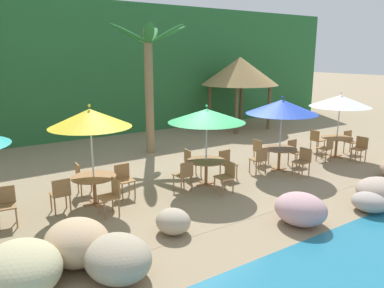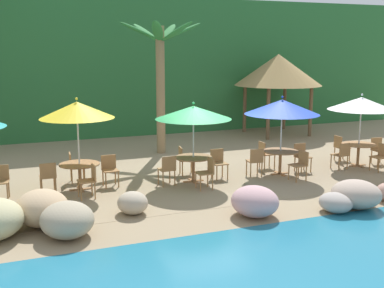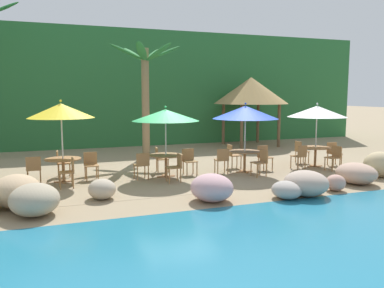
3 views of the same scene
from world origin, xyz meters
The scene contains 30 objects.
ground_plane centered at (0.00, 0.00, 0.00)m, with size 120.00×120.00×0.00m, color #937F60.
terrace_deck centered at (0.00, 0.00, 0.00)m, with size 18.00×5.20×0.01m.
foliage_backdrop centered at (0.00, 9.00, 3.00)m, with size 28.00×2.40×6.00m.
rock_seawall centered at (-0.82, -2.94, 0.36)m, with size 13.20×2.83×0.83m.
umbrella_yellow centered at (-3.58, 0.23, 2.21)m, with size 1.99×1.99×2.55m.
dining_table_yellow centered at (-3.58, 0.23, 0.61)m, with size 1.10×1.10×0.74m.
chair_yellow_seaward centered at (-2.73, 0.34, 0.51)m, with size 0.43×0.44×0.87m.
chair_yellow_inland centered at (-3.60, 1.08, 0.51)m, with size 0.46×0.45×0.87m.
chair_yellow_left centered at (-4.43, 0.13, 0.51)m, with size 0.42×0.43×0.87m.
chair_yellow_right centered at (-3.46, -0.62, 0.51)m, with size 0.44×0.43×0.87m.
umbrella_green centered at (-0.37, -0.13, 2.03)m, with size 2.19×2.19×2.34m.
dining_table_green centered at (-0.37, -0.13, 0.61)m, with size 1.10×1.10×0.74m.
chair_green_seaward centered at (0.47, -0.02, 0.51)m, with size 0.43×0.44×0.87m.
chair_green_inland centered at (-0.35, 0.73, 0.51)m, with size 0.48×0.48×0.87m.
chair_green_left centered at (-1.22, -0.28, 0.51)m, with size 0.45×0.46×0.87m.
chair_green_right centered at (-0.30, -0.98, 0.51)m, with size 0.44×0.43×0.87m.
umbrella_blue centered at (2.43, -0.31, 2.09)m, with size 2.26×2.26×2.43m.
dining_table_blue centered at (2.43, -0.31, 0.61)m, with size 1.10×1.10×0.74m.
chair_blue_seaward centered at (3.28, -0.19, 0.51)m, with size 0.43×0.44×0.87m.
chair_blue_inland centered at (2.38, 0.55, 0.51)m, with size 0.45×0.44×0.87m.
chair_blue_left centered at (1.58, -0.29, 0.51)m, with size 0.47×0.48×0.87m.
chair_blue_right centered at (2.60, -1.15, 0.51)m, with size 0.46×0.46×0.87m.
umbrella_white centered at (5.40, -0.32, 2.07)m, with size 2.15×2.15×2.39m.
dining_table_white centered at (5.40, -0.32, 0.61)m, with size 1.10×1.10×0.74m.
chair_white_seaward centered at (6.26, -0.28, 0.51)m, with size 0.45×0.45×0.87m.
chair_white_inland centered at (5.34, 0.53, 0.51)m, with size 0.44×0.44×0.87m.
chair_white_left centered at (4.57, -0.52, 0.51)m, with size 0.47×0.48×0.87m.
chair_white_right centered at (5.58, -1.15, 0.51)m, with size 0.47×0.46×0.87m.
palm_tree_second centered at (0.02, 4.02, 3.26)m, with size 3.02×2.88×4.77m.
palapa_hut centered at (6.11, 6.00, 2.87)m, with size 3.87×3.87×3.57m.
Camera 3 is at (-4.10, -12.54, 2.73)m, focal length 37.38 mm.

